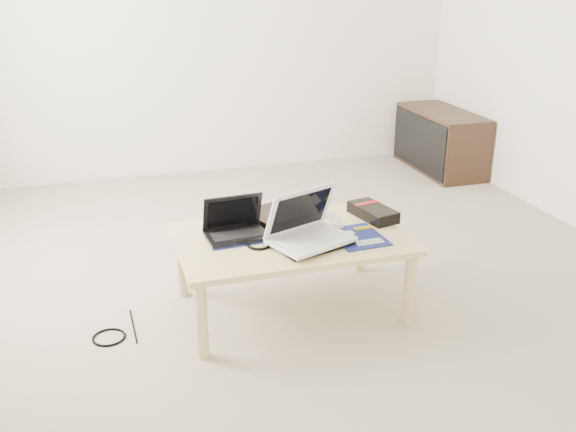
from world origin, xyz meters
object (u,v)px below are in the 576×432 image
object	(u,v)px
coffee_table	(291,245)
white_laptop	(307,230)
media_cabinet	(440,141)
netbook	(236,228)
gpu_box	(373,212)

from	to	relation	value
coffee_table	white_laptop	size ratio (longest dim) A/B	2.55
media_cabinet	netbook	xyz separation A→B (m)	(-2.15, -1.82, 0.19)
netbook	gpu_box	distance (m)	0.74
coffee_table	netbook	xyz separation A→B (m)	(-0.26, 0.07, 0.09)
netbook	white_laptop	world-z (taller)	white_laptop
coffee_table	white_laptop	xyz separation A→B (m)	(0.05, -0.11, 0.12)
netbook	white_laptop	distance (m)	0.36
media_cabinet	gpu_box	xyz separation A→B (m)	(-1.42, -1.78, 0.18)
coffee_table	white_laptop	bearing A→B (deg)	-66.98
gpu_box	white_laptop	bearing A→B (deg)	-153.27
media_cabinet	gpu_box	world-z (taller)	media_cabinet
coffee_table	gpu_box	size ratio (longest dim) A/B	3.65
coffee_table	netbook	world-z (taller)	netbook
netbook	gpu_box	world-z (taller)	netbook
netbook	white_laptop	bearing A→B (deg)	-31.39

